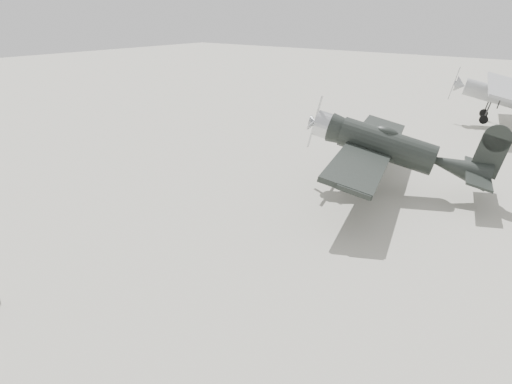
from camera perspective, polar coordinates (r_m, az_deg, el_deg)
ground at (r=18.40m, az=1.41°, el=-6.54°), size 160.00×160.00×0.00m
lowwing_monoplane at (r=24.28m, az=15.66°, el=4.76°), size 8.92×12.25×3.96m
highwing_monoplane at (r=41.55m, az=27.20°, el=9.80°), size 9.12×12.73×3.61m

